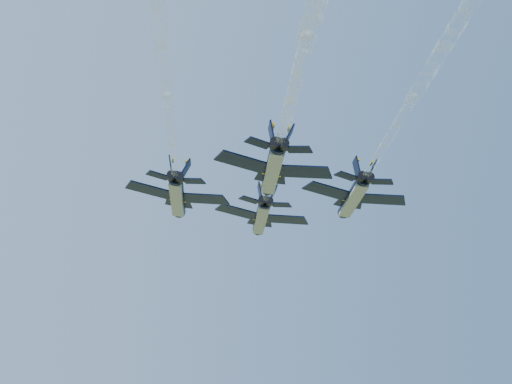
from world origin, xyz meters
name	(u,v)px	position (x,y,z in m)	size (l,w,h in m)	color
jet_lead	(261,217)	(2.93, 9.94, 106.54)	(13.89, 19.02, 4.49)	black
jet_left	(178,197)	(-13.23, 4.39, 106.54)	(13.89, 19.02, 4.49)	black
jet_right	(353,197)	(9.12, -6.50, 106.54)	(13.89, 19.02, 4.49)	black
jet_slot	(273,170)	(-7.10, -12.74, 106.54)	(13.89, 19.02, 4.49)	black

